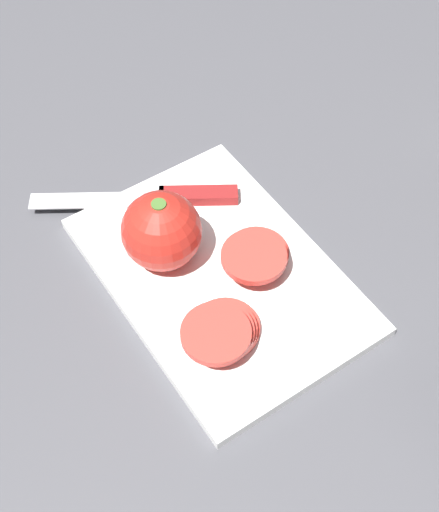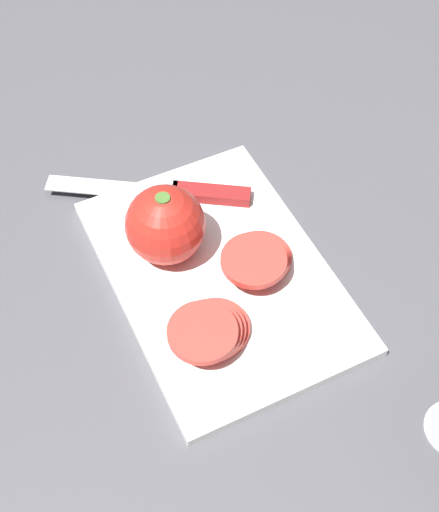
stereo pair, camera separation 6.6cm
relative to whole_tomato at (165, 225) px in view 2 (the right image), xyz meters
The scene contains 6 objects.
ground_plane 0.07m from the whole_tomato, 147.85° to the left, with size 3.00×3.00×0.00m, color #4C4C51.
cutting_board 0.09m from the whole_tomato, 36.59° to the left, with size 0.34×0.23×0.01m.
whole_tomato is the anchor object (origin of this frame).
knife 0.10m from the whole_tomato, 139.46° to the left, with size 0.16×0.23×0.01m.
tomato_slice_stack_near 0.11m from the whole_tomato, 49.90° to the left, with size 0.09×0.09×0.03m.
tomato_slice_stack_far 0.13m from the whole_tomato, ahead, with size 0.09×0.09×0.03m.
Camera 2 is at (0.51, -0.19, 0.68)m, focal length 50.00 mm.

